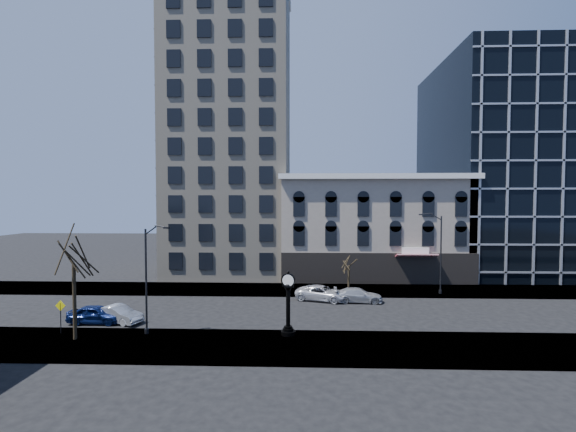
{
  "coord_description": "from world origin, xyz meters",
  "views": [
    {
      "loc": [
        3.23,
        -32.34,
        9.34
      ],
      "look_at": [
        2.0,
        4.0,
        8.0
      ],
      "focal_mm": 24.0,
      "sensor_mm": 36.0,
      "label": 1
    }
  ],
  "objects_px": {
    "warning_sign": "(61,311)",
    "car_near_b": "(118,314)",
    "street_lamp_near": "(152,251)",
    "street_clock": "(288,306)",
    "car_near_a": "(96,314)"
  },
  "relations": [
    {
      "from": "street_clock",
      "to": "warning_sign",
      "type": "bearing_deg",
      "value": -164.42
    },
    {
      "from": "street_clock",
      "to": "warning_sign",
      "type": "relative_size",
      "value": 1.91
    },
    {
      "from": "warning_sign",
      "to": "car_near_b",
      "type": "xyz_separation_m",
      "value": [
        2.71,
        2.86,
        -1.07
      ]
    },
    {
      "from": "car_near_b",
      "to": "street_lamp_near",
      "type": "bearing_deg",
      "value": -106.76
    },
    {
      "from": "street_lamp_near",
      "to": "street_clock",
      "type": "bearing_deg",
      "value": 24.73
    },
    {
      "from": "street_lamp_near",
      "to": "car_near_b",
      "type": "height_order",
      "value": "street_lamp_near"
    },
    {
      "from": "car_near_b",
      "to": "street_clock",
      "type": "bearing_deg",
      "value": -80.79
    },
    {
      "from": "street_clock",
      "to": "warning_sign",
      "type": "distance_m",
      "value": 15.95
    },
    {
      "from": "street_lamp_near",
      "to": "car_near_a",
      "type": "height_order",
      "value": "street_lamp_near"
    },
    {
      "from": "street_clock",
      "to": "street_lamp_near",
      "type": "bearing_deg",
      "value": -163.46
    },
    {
      "from": "warning_sign",
      "to": "car_near_a",
      "type": "relative_size",
      "value": 0.57
    },
    {
      "from": "street_clock",
      "to": "car_near_a",
      "type": "xyz_separation_m",
      "value": [
        -14.86,
        2.4,
        -1.44
      ]
    },
    {
      "from": "street_clock",
      "to": "warning_sign",
      "type": "xyz_separation_m",
      "value": [
        -15.95,
        -0.26,
        -0.41
      ]
    },
    {
      "from": "street_clock",
      "to": "car_near_b",
      "type": "xyz_separation_m",
      "value": [
        -13.23,
        2.6,
        -1.48
      ]
    },
    {
      "from": "street_lamp_near",
      "to": "warning_sign",
      "type": "height_order",
      "value": "street_lamp_near"
    }
  ]
}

